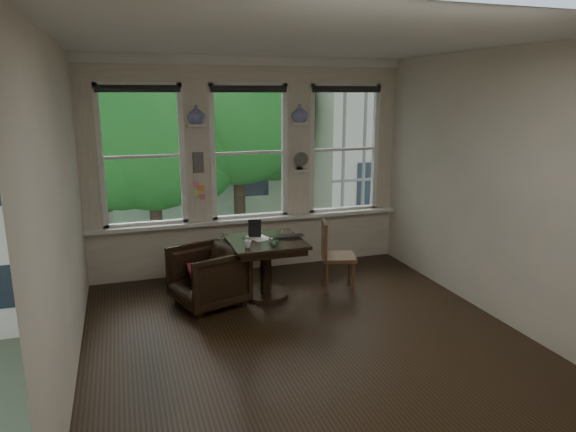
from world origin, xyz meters
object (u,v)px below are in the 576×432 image
object	(u,v)px
side_chair_right	(339,256)
laptop	(291,237)
mug	(248,244)
armchair_left	(208,276)
table	(266,269)

from	to	relation	value
side_chair_right	laptop	bearing A→B (deg)	104.18
laptop	mug	size ratio (longest dim) A/B	3.79
armchair_left	mug	size ratio (longest dim) A/B	8.47
armchair_left	side_chair_right	size ratio (longest dim) A/B	0.87
table	mug	world-z (taller)	mug
mug	table	bearing A→B (deg)	39.98
table	armchair_left	bearing A→B (deg)	-178.96
side_chair_right	mug	size ratio (longest dim) A/B	9.79
mug	laptop	bearing A→B (deg)	18.83
armchair_left	laptop	world-z (taller)	laptop
laptop	mug	xyz separation A→B (m)	(-0.61, -0.21, 0.03)
table	side_chair_right	bearing A→B (deg)	-3.54
table	laptop	world-z (taller)	laptop
table	side_chair_right	size ratio (longest dim) A/B	0.98
armchair_left	side_chair_right	world-z (taller)	side_chair_right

